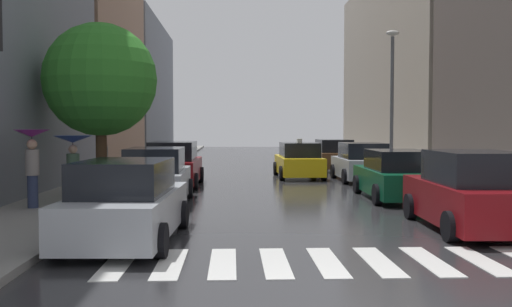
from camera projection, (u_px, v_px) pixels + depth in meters
name	position (u px, v px, depth m)	size (l,w,h in m)	color
ground_plane	(263.00, 170.00, 30.63)	(28.00, 72.00, 0.04)	#2B2B2E
sidewalk_left	(142.00, 169.00, 30.36)	(3.00, 72.00, 0.15)	gray
sidewalk_right	(381.00, 168.00, 30.90)	(3.00, 72.00, 0.15)	gray
crosswalk_stripes	(327.00, 262.00, 9.73)	(7.65, 2.20, 0.01)	silver
building_left_mid	(75.00, 66.00, 33.54)	(6.00, 13.88, 11.96)	#8C6B56
building_left_far	(129.00, 89.00, 50.81)	(6.00, 19.11, 11.61)	slate
building_right_mid	(418.00, 67.00, 38.17)	(6.00, 21.16, 12.81)	#9E9384
parked_car_left_nearest	(127.00, 204.00, 11.43)	(2.24, 4.62, 1.68)	#B2B7BF
parked_car_left_second	(156.00, 178.00, 17.06)	(2.06, 4.25, 1.72)	#B2B7BF
parked_car_left_third	(174.00, 165.00, 22.28)	(2.18, 4.62, 1.77)	maroon
parked_car_right_nearest	(471.00, 193.00, 12.79)	(2.26, 4.49, 1.80)	maroon
parked_car_right_second	(397.00, 176.00, 18.30)	(2.26, 4.66, 1.60)	#0C4C2D
parked_car_right_third	(362.00, 163.00, 24.32)	(2.16, 4.09, 1.67)	#B2B7BF
parked_car_right_fourth	(333.00, 156.00, 30.42)	(2.19, 4.06, 1.67)	brown
taxi_midroad	(299.00, 161.00, 26.02)	(2.13, 4.36, 1.81)	yellow
pedestrian_foreground	(32.00, 152.00, 15.19)	(0.97, 0.97, 2.12)	navy
pedestrian_by_kerb	(73.00, 153.00, 16.03)	(1.09, 1.09, 1.95)	brown
pedestrian_far_side	(103.00, 162.00, 20.42)	(0.36, 0.36, 1.76)	black
street_tree_left	(100.00, 80.00, 18.55)	(3.72, 3.72, 5.61)	#513823
lamp_post_right	(392.00, 92.00, 25.31)	(0.60, 0.28, 6.52)	#595B60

